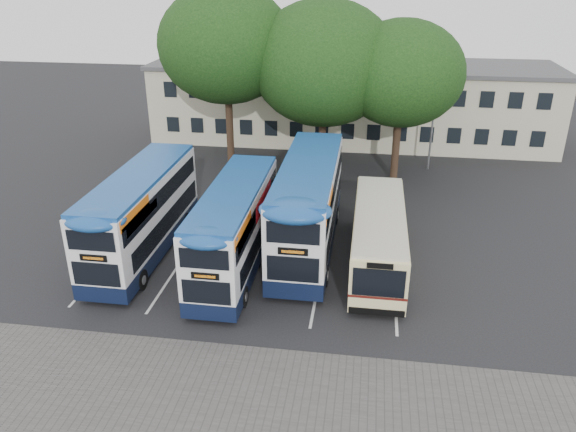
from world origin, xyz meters
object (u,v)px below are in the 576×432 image
(bus_dd_left, at_px, (142,210))
(bus_dd_mid, at_px, (235,225))
(bus_dd_right, at_px, (308,202))
(bus_single, at_px, (379,234))
(tree_left, at_px, (226,45))
(tree_right, at_px, (402,73))
(tree_mid, at_px, (324,63))
(lamp_post, at_px, (435,99))

(bus_dd_left, distance_m, bus_dd_mid, 4.99)
(bus_dd_left, xyz_separation_m, bus_dd_mid, (4.92, -0.78, -0.09))
(bus_dd_right, bearing_deg, bus_single, -19.24)
(tree_left, height_order, tree_right, tree_left)
(tree_mid, xyz_separation_m, tree_right, (5.01, -0.42, -0.45))
(tree_left, relative_size, bus_dd_right, 1.12)
(tree_right, distance_m, bus_dd_left, 18.63)
(tree_right, bearing_deg, tree_mid, 175.24)
(tree_left, xyz_separation_m, tree_mid, (6.52, -0.10, -1.00))
(lamp_post, distance_m, bus_dd_left, 21.71)
(bus_single, bearing_deg, bus_dd_right, 160.76)
(tree_mid, relative_size, bus_dd_right, 1.05)
(tree_mid, relative_size, bus_dd_left, 1.13)
(bus_dd_right, height_order, bus_single, bus_dd_right)
(tree_mid, relative_size, bus_single, 1.21)
(bus_dd_left, bearing_deg, bus_dd_mid, -8.97)
(tree_right, height_order, bus_single, tree_right)
(tree_left, xyz_separation_m, bus_single, (10.44, -12.62, -6.98))
(bus_dd_mid, bearing_deg, tree_left, 104.71)
(tree_mid, xyz_separation_m, bus_dd_mid, (-2.85, -13.87, -5.33))
(tree_left, relative_size, tree_mid, 1.07)
(tree_left, bearing_deg, tree_mid, -0.84)
(tree_mid, bearing_deg, tree_left, 179.16)
(lamp_post, height_order, tree_left, tree_left)
(tree_left, bearing_deg, tree_right, -2.55)
(tree_left, height_order, bus_dd_mid, tree_left)
(tree_right, bearing_deg, bus_dd_right, -113.24)
(tree_left, height_order, bus_dd_left, tree_left)
(tree_left, xyz_separation_m, bus_dd_mid, (3.66, -13.96, -6.33))
(bus_dd_right, bearing_deg, tree_left, 121.10)
(bus_single, bearing_deg, lamp_post, 76.16)
(bus_dd_mid, height_order, bus_dd_right, bus_dd_right)
(lamp_post, distance_m, bus_dd_right, 15.37)
(bus_dd_mid, bearing_deg, bus_dd_right, 39.00)
(lamp_post, distance_m, tree_left, 14.61)
(tree_left, distance_m, bus_single, 17.80)
(tree_mid, bearing_deg, tree_right, -4.76)
(bus_dd_left, bearing_deg, lamp_post, 44.75)
(tree_mid, distance_m, bus_single, 14.42)
(bus_dd_right, xyz_separation_m, bus_single, (3.58, -1.25, -0.92))
(tree_left, bearing_deg, lamp_post, 8.03)
(lamp_post, xyz_separation_m, bus_dd_left, (-15.29, -15.16, -2.71))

